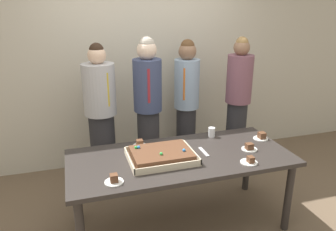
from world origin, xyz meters
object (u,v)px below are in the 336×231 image
Objects in this scene: person_green_shirt_behind at (238,103)px; person_striped_tie_right at (101,117)px; plated_slice_far_left at (250,161)px; person_far_right_suit at (186,102)px; plated_slice_near_left at (249,148)px; drink_cup_nearest at (212,132)px; plated_slice_near_right at (261,137)px; plated_slice_center_front at (114,180)px; cake_server_utensil at (204,152)px; plated_slice_far_right at (140,144)px; person_serving_front at (148,110)px; party_table at (181,163)px; sheet_cake at (161,155)px.

person_green_shirt_behind reaches higher than person_striped_tie_right.
person_far_right_suit is at bearing 91.50° from plated_slice_far_left.
person_striped_tie_right is at bearing 131.81° from plated_slice_far_left.
drink_cup_nearest is (-0.21, 0.41, 0.03)m from plated_slice_near_left.
plated_slice_far_left is at bearing 18.46° from person_striped_tie_right.
plated_slice_near_right is 0.78m from person_green_shirt_behind.
plated_slice_far_left is (-0.39, -0.44, -0.01)m from plated_slice_near_right.
plated_slice_center_front is at bearing -1.29° from person_green_shirt_behind.
plated_slice_center_front reaches higher than cake_server_utensil.
plated_slice_far_left is 0.09× the size of person_far_right_suit.
plated_slice_near_left is 1.05m from plated_slice_far_right.
plated_slice_near_left is 0.28m from plated_slice_far_left.
plated_slice_far_left is at bearing -119.96° from plated_slice_near_left.
plated_slice_center_front is at bearing -19.33° from person_serving_front.
person_serving_front is at bearing -32.69° from person_far_right_suit.
plated_slice_far_left is 1.00× the size of plated_slice_center_front.
plated_slice_near_left is 1.00× the size of plated_slice_near_right.
plated_slice_near_right is 1.63m from plated_slice_center_front.
person_serving_front is (-0.55, 0.55, 0.13)m from drink_cup_nearest.
party_table is 1.16m from person_striped_tie_right.
person_serving_front reaches higher than person_far_right_suit.
plated_slice_far_right is at bearing 158.84° from plated_slice_near_left.
person_green_shirt_behind is (0.60, 0.55, 0.10)m from drink_cup_nearest.
plated_slice_near_left is at bearing -3.88° from sheet_cake.
plated_slice_far_left is 0.44m from cake_server_utensil.
plated_slice_near_left is (0.67, -0.07, 0.10)m from party_table.
party_table is 1.30m from person_far_right_suit.
person_serving_front reaches higher than plated_slice_near_left.
party_table is at bearing 7.02° from person_far_right_suit.
person_serving_front reaches higher than sheet_cake.
sheet_cake is at bearing -151.71° from drink_cup_nearest.
party_table is 10.22× the size of cake_server_utensil.
person_serving_front is at bearing 83.59° from sheet_cake.
person_striped_tie_right reaches higher than plated_slice_center_front.
person_striped_tie_right is at bearing 88.06° from plated_slice_center_front.
party_table is 13.63× the size of plated_slice_near_left.
plated_slice_near_left is 0.09× the size of person_striped_tie_right.
person_green_shirt_behind reaches higher than plated_slice_far_left.
plated_slice_far_right is at bearing -15.18° from person_serving_front.
plated_slice_center_front is at bearing -119.42° from plated_slice_far_right.
person_striped_tie_right is at bearing 113.33° from sheet_cake.
cake_server_utensil is (-0.23, -0.32, -0.05)m from drink_cup_nearest.
person_far_right_suit is at bearing 87.83° from drink_cup_nearest.
plated_slice_near_right is 0.75× the size of cake_server_utensil.
plated_slice_far_left is 1.00× the size of plated_slice_far_right.
party_table is 3.46× the size of sheet_cake.
drink_cup_nearest is 0.86m from person_far_right_suit.
sheet_cake is 2.96× the size of cake_server_utensil.
plated_slice_far_right is (-1.24, 0.19, -0.00)m from plated_slice_near_right.
plated_slice_center_front is 1.50× the size of drink_cup_nearest.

